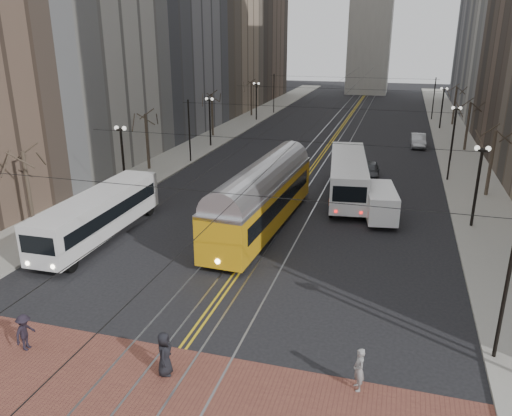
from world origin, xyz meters
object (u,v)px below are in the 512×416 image
Objects in this scene: streetcar at (262,203)px; pedestrian_d at (25,332)px; cargo_van at (380,204)px; pedestrian_b at (359,369)px; pedestrian_a at (165,354)px; transit_bus at (99,217)px; rear_bus at (348,178)px; sedan_grey at (369,170)px; sedan_silver at (418,140)px.

pedestrian_d is at bearing -106.61° from streetcar.
cargo_van reaches higher than pedestrian_b.
cargo_van is 2.85× the size of pedestrian_a.
transit_bus is 0.78× the size of streetcar.
streetcar is (9.87, 4.79, 0.31)m from transit_bus.
pedestrian_b is at bearing -85.06° from pedestrian_d.
transit_bus is at bearing 27.69° from pedestrian_a.
rear_bus reaches higher than sedan_grey.
cargo_van is (2.91, -4.81, -0.49)m from rear_bus.
transit_bus is 12.51m from pedestrian_d.
rear_bus is at bearing 112.27° from cargo_van.
sedan_grey is at bearing 161.93° from pedestrian_b.
sedan_grey is at bearing 49.87° from transit_bus.
sedan_silver is 2.83× the size of pedestrian_d.
pedestrian_a is at bearing -84.99° from streetcar.
rear_bus is 2.71× the size of sedan_silver.
sedan_grey is 2.50× the size of pedestrian_a.
transit_bus is at bearing -141.70° from pedestrian_b.
transit_bus is 25.68m from sedan_grey.
sedan_silver is (20.87, 35.85, -0.75)m from transit_bus.
pedestrian_a is 7.62m from pedestrian_b.
pedestrian_a reaches higher than pedestrian_d.
sedan_silver is at bearing 74.42° from cargo_van.
streetcar is 9.37× the size of pedestrian_d.
cargo_van reaches higher than pedestrian_a.
rear_bus is 6.86× the size of pedestrian_a.
pedestrian_d is (-10.91, -25.51, -0.83)m from rear_bus.
streetcar is 8.79× the size of pedestrian_b.
cargo_van is 1.14× the size of sedan_grey.
transit_bus reaches higher than pedestrian_b.
sedan_silver is (11.00, 31.06, -1.06)m from streetcar.
pedestrian_d is at bearing 77.43° from pedestrian_a.
pedestrian_d is (-13.82, -20.70, -0.33)m from cargo_van.
streetcar is at bearing 24.84° from transit_bus.
pedestrian_b reaches higher than sedan_silver.
sedan_grey is (-1.53, 11.09, -0.38)m from cargo_van.
streetcar is at bearing -173.55° from pedestrian_b.
streetcar is 8.36× the size of pedestrian_a.
pedestrian_a is (-10.46, -47.56, 0.17)m from sedan_silver.
sedan_silver is 46.44m from pedestrian_b.
cargo_van is 19.33m from pedestrian_b.
streetcar reaches higher than cargo_van.
streetcar reaches higher than pedestrian_a.
rear_bus is at bearing -23.79° from pedestrian_a.
cargo_van is 27.20m from sedan_silver.
transit_bus reaches higher than sedan_silver.
transit_bus is 2.62× the size of sedan_grey.
cargo_van is (17.72, 8.83, -0.35)m from transit_bus.
cargo_van is at bearing -98.55° from sedan_silver.
streetcar is at bearing -161.66° from cargo_van.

